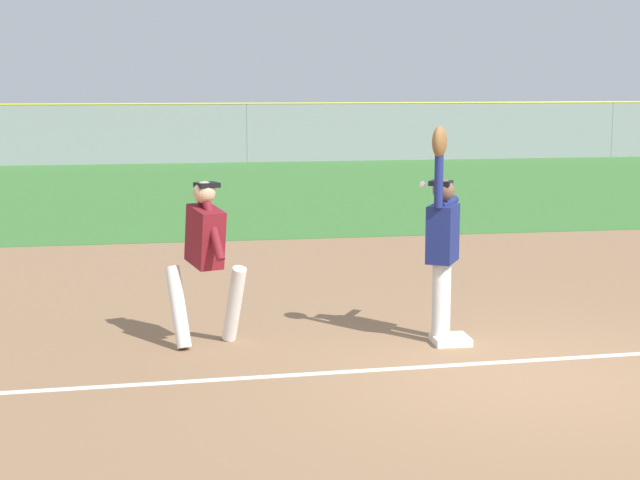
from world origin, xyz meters
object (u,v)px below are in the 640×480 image
object	(u,v)px
fielder	(442,237)
runner	(205,251)
parked_car_silver	(343,134)
baseball	(423,185)
parked_car_black	(208,135)
parked_car_red	(45,138)
first_base	(450,340)

from	to	relation	value
fielder	runner	xyz separation A→B (m)	(-2.45, 0.26, -0.12)
fielder	parked_car_silver	size ratio (longest dim) A/B	0.51
fielder	baseball	size ratio (longest dim) A/B	30.81
fielder	baseball	xyz separation A→B (m)	(-0.22, 0.01, 0.55)
fielder	parked_car_black	bearing A→B (deg)	-57.92
baseball	parked_car_red	bearing A→B (deg)	103.03
parked_car_red	parked_car_black	xyz separation A→B (m)	(6.01, 0.35, 0.00)
first_base	parked_car_black	world-z (taller)	parked_car_black
fielder	runner	world-z (taller)	fielder
parked_car_silver	fielder	bearing A→B (deg)	-100.74
parked_car_black	fielder	bearing A→B (deg)	-87.35
first_base	fielder	distance (m)	1.09
parked_car_silver	parked_car_black	bearing A→B (deg)	176.85
baseball	parked_car_red	distance (m)	28.65
fielder	runner	size ratio (longest dim) A/B	1.33
first_base	parked_car_black	size ratio (longest dim) A/B	0.09
parked_car_red	baseball	bearing A→B (deg)	-76.76
runner	parked_car_black	world-z (taller)	runner
parked_car_red	parked_car_black	distance (m)	6.02
parked_car_red	parked_car_silver	size ratio (longest dim) A/B	0.99
first_base	runner	size ratio (longest dim) A/B	0.22
fielder	parked_car_silver	xyz separation A→B (m)	(4.62, 28.09, -0.45)
first_base	parked_car_black	bearing A→B (deg)	91.48
runner	parked_car_silver	world-z (taller)	runner
runner	parked_car_red	size ratio (longest dim) A/B	0.39
runner	fielder	bearing A→B (deg)	-26.06
baseball	parked_car_black	world-z (taller)	baseball
baseball	first_base	bearing A→B (deg)	-23.49
parked_car_red	parked_car_black	bearing A→B (deg)	3.55
fielder	baseball	bearing A→B (deg)	28.43
first_base	baseball	distance (m)	1.66
parked_car_black	parked_car_silver	size ratio (longest dim) A/B	1.00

